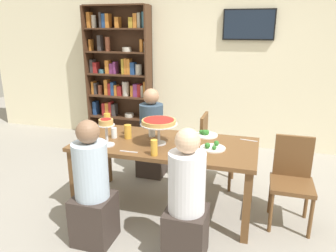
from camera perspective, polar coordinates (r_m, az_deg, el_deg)
The scene contains 23 objects.
ground_plane at distance 3.64m, azimuth -0.46°, elevation -13.95°, with size 12.00×12.00×0.00m, color gray.
rear_partition at distance 5.28m, azimuth 6.60°, elevation 11.83°, with size 8.00×0.12×2.80m, color beige.
dining_table at distance 3.35m, azimuth -0.49°, elevation -4.33°, with size 1.85×0.87×0.74m.
bookshelf at distance 5.56m, azimuth -8.63°, elevation 9.30°, with size 1.10×0.30×2.21m.
television at distance 5.10m, azimuth 14.06°, elevation 16.96°, with size 0.75×0.05×0.44m.
diner_near_left at distance 2.97m, azimuth -13.18°, elevation -11.29°, with size 0.34×0.34×1.15m.
diner_near_right at distance 2.71m, azimuth 3.24°, elevation -13.81°, with size 0.34×0.34×1.15m.
diner_far_left at distance 4.18m, azimuth -2.88°, elevation -2.28°, with size 0.34×0.34×1.15m.
chair_far_right at distance 3.99m, azimuth 7.81°, elevation -3.51°, with size 0.40×0.40×0.87m.
chair_head_east at distance 3.40m, azimuth 21.02°, elevation -8.37°, with size 0.40×0.40×0.87m.
deep_dish_pizza_stand at distance 3.23m, azimuth -1.64°, elevation 0.48°, with size 0.37×0.37×0.26m.
personal_pizza_stand at distance 3.25m, azimuth -10.84°, elevation -0.16°, with size 0.17×0.17×0.27m.
salad_plate_near_diner at distance 3.18m, azimuth 7.86°, elevation -3.71°, with size 0.25×0.25×0.07m.
salad_plate_far_diner at distance 3.54m, azimuth 6.66°, elevation -1.41°, with size 0.25×0.25×0.07m.
beer_glass_amber_tall at distance 3.45m, azimuth -7.09°, elevation -1.00°, with size 0.08×0.08×0.15m, color gold.
beer_glass_amber_short at distance 2.98m, azimuth -2.51°, elevation -3.83°, with size 0.06×0.06×0.15m, color gold.
beer_glass_amber_spare at distance 3.93m, azimuth -10.65°, elevation 1.11°, with size 0.08×0.08×0.15m, color gold.
water_glass_clear_near at distance 3.50m, azimuth -2.87°, elevation -0.93°, with size 0.07×0.07×0.11m, color white.
water_glass_clear_far at distance 3.50m, azimuth -9.48°, elevation -1.19°, with size 0.06×0.06×0.11m, color white.
water_glass_clear_spare at distance 3.60m, azimuth -7.18°, elevation -0.64°, with size 0.07×0.07×0.10m, color white.
cutlery_fork_near at distance 3.11m, azimuth -6.95°, elevation -4.50°, with size 0.18×0.02×0.01m, color silver.
cutlery_knife_near at distance 2.99m, azimuth 2.39°, elevation -5.28°, with size 0.18×0.02×0.01m, color silver.
cutlery_fork_far at distance 3.49m, azimuth 14.05°, elevation -2.46°, with size 0.18×0.02×0.01m, color silver.
Camera 1 is at (0.91, -2.98, 1.89)m, focal length 34.57 mm.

